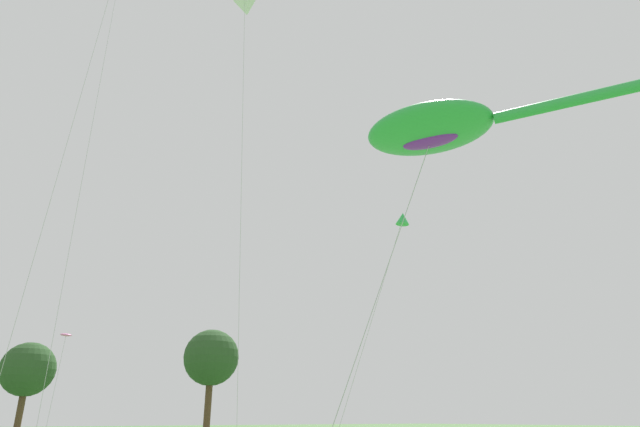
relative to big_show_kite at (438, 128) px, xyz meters
name	(u,v)px	position (x,y,z in m)	size (l,w,h in m)	color
big_show_kite	(438,128)	(0.00, 0.00, 0.00)	(7.44, 11.46, 12.33)	green
small_kite_delta_white	(66,338)	(-7.52, 20.01, -5.87)	(0.81, 1.34, 6.12)	pink
small_kite_streamer_purple	(402,220)	(3.93, 5.98, -0.93)	(2.30, 4.14, 11.22)	green
small_kite_box_yellow	(244,20)	(-3.28, 9.69, 10.06)	(2.17, 2.28, 23.64)	white
tree_broad_distant	(28,370)	(-4.52, 51.49, -5.28)	(5.31, 5.31, 9.18)	#513823
tree_shrub_far	(211,358)	(13.42, 47.11, -3.43)	(6.26, 6.26, 11.53)	#513823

